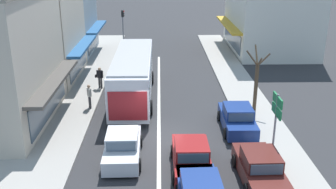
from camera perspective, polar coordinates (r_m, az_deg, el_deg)
The scene contains 17 objects.
ground_plane at distance 22.24m, azimuth -1.33°, elevation -6.41°, with size 140.00×140.00×0.00m, color #2D2D30.
lane_centre_line at distance 25.88m, azimuth -1.33°, elevation -2.43°, with size 0.20×28.00×0.01m, color silver.
sidewalk_left at distance 28.55m, azimuth -15.11°, elevation -0.79°, with size 5.20×44.00×0.14m, color #A39E96.
kerb_right at distance 28.39m, azimuth 11.28°, elevation -0.62°, with size 2.80×44.00×0.12m, color #A39E96.
shopfront_mid_block at distance 33.40m, azimuth -19.37°, elevation 9.04°, with size 8.24×8.24×8.28m.
shopfront_far_end at distance 41.15m, azimuth -15.99°, elevation 11.25°, with size 8.10×7.62×8.19m.
building_right_far at distance 42.44m, azimuth 14.68°, elevation 12.21°, with size 8.64×11.22×9.06m.
city_bus at distance 27.63m, azimuth -5.10°, elevation 3.12°, with size 2.78×10.87×3.23m.
sedan_adjacent_lane_lead at distance 20.11m, azimuth -6.59°, elevation -7.49°, with size 1.95×4.23×1.47m.
sedan_behind_bus_mid at distance 19.03m, azimuth 3.40°, elevation -9.10°, with size 1.90×4.20×1.47m.
parked_sedan_kerb_front at distance 18.64m, azimuth 13.16°, elevation -10.33°, with size 1.97×4.24×1.47m.
parked_sedan_kerb_second at distance 23.47m, azimuth 10.02°, elevation -3.46°, with size 1.92×4.21×1.47m.
traffic_light_downstreet at distance 41.51m, azimuth -6.56°, elevation 10.22°, with size 0.33×0.24×4.20m.
directional_road_sign at distance 19.48m, azimuth 15.47°, elevation -2.44°, with size 0.10×1.40×3.60m.
street_tree_right at distance 25.78m, azimuth 12.67°, elevation 1.68°, with size 1.56×1.82×4.29m.
pedestrian_with_handbag_near at distance 29.91m, azimuth -9.88°, elevation 2.60°, with size 0.65×0.41×1.63m.
pedestrian_browsing_midblock at distance 26.21m, azimuth -11.35°, elevation -0.04°, with size 0.34×0.53×1.63m.
Camera 1 is at (0.08, -19.89, 9.97)m, focal length 42.00 mm.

